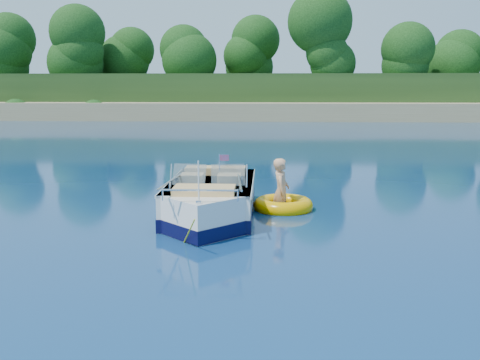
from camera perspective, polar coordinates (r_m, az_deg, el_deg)
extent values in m
plane|color=#0B244F|center=(10.58, -2.70, -6.01)|extent=(160.00, 160.00, 0.00)
cube|color=#917E54|center=(48.19, 1.75, 7.12)|extent=(170.00, 8.00, 2.00)
cube|color=#1B3314|center=(75.15, 2.20, 8.54)|extent=(170.00, 56.00, 6.00)
cylinder|color=black|center=(54.07, -17.90, 9.72)|extent=(0.44, 0.44, 3.20)
sphere|color=black|center=(54.17, -18.08, 12.94)|extent=(5.28, 5.28, 5.28)
cylinder|color=black|center=(52.13, 1.87, 10.42)|extent=(0.44, 0.44, 3.60)
sphere|color=black|center=(52.27, 1.89, 14.17)|extent=(5.94, 5.94, 5.94)
cylinder|color=black|center=(53.59, 24.02, 9.03)|extent=(0.44, 0.44, 2.60)
sphere|color=black|center=(53.64, 24.21, 11.66)|extent=(4.29, 4.29, 4.29)
cube|color=white|center=(12.35, -3.01, -2.31)|extent=(1.89, 3.55, 0.98)
cube|color=white|center=(10.73, -3.90, -4.22)|extent=(1.87, 1.87, 0.98)
cube|color=black|center=(12.38, -3.00, -2.92)|extent=(1.92, 3.58, 0.28)
cube|color=black|center=(10.76, -3.89, -4.92)|extent=(1.91, 1.91, 0.28)
cube|color=tan|center=(12.57, -2.89, -0.81)|extent=(1.51, 2.48, 0.09)
cube|color=white|center=(12.26, -3.03, -0.19)|extent=(1.92, 3.55, 0.06)
cube|color=black|center=(14.23, -2.24, -0.48)|extent=(0.52, 0.33, 0.84)
cube|color=#8C9EA5|center=(11.62, -5.43, 0.57)|extent=(0.76, 0.34, 0.45)
cube|color=#8C9EA5|center=(11.53, -1.28, 0.54)|extent=(0.76, 0.35, 0.45)
cube|color=tan|center=(12.07, -5.13, -0.24)|extent=(0.52, 0.52, 0.37)
cube|color=tan|center=(11.99, -1.14, -0.28)|extent=(0.52, 0.52, 0.37)
cube|color=tan|center=(13.17, -2.63, 0.65)|extent=(1.46, 0.52, 0.36)
cube|color=tan|center=(10.79, -3.82, -1.55)|extent=(1.24, 0.71, 0.32)
cylinder|color=white|center=(9.85, -4.44, -0.21)|extent=(0.03, 0.03, 0.80)
cube|color=red|center=(11.48, -1.71, 2.39)|extent=(0.21, 0.01, 0.13)
cube|color=silver|center=(9.88, -4.44, -2.37)|extent=(0.09, 0.06, 0.05)
cylinder|color=#D1CE16|center=(9.69, -5.47, -5.53)|extent=(0.37, 0.96, 0.72)
torus|color=#E8A100|center=(12.84, 4.63, -2.73)|extent=(1.67, 1.67, 0.38)
torus|color=red|center=(12.84, 4.63, -2.64)|extent=(1.37, 1.37, 0.12)
imported|color=tan|center=(12.89, 4.38, -3.11)|extent=(0.41, 0.88, 1.72)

